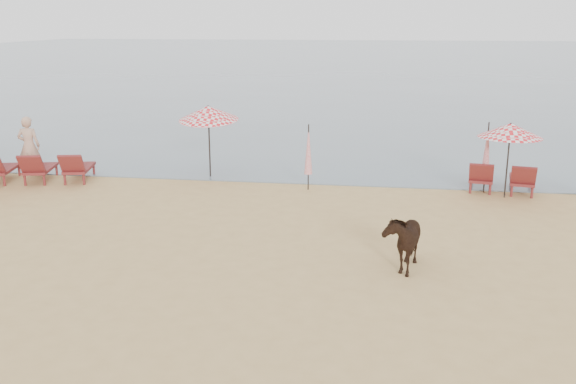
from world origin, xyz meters
The scene contains 10 objects.
ground centered at (0.00, 0.00, 0.00)m, with size 120.00×120.00×0.00m, color tan.
sea centered at (0.00, 80.00, 0.00)m, with size 160.00×140.00×0.06m, color #51606B.
lounger_cluster_left centered at (-9.24, 8.89, 0.48)m, with size 4.68×2.76×0.70m.
lounger_cluster_right centered at (5.74, 9.94, 0.46)m, with size 2.13×2.07×0.67m.
umbrella_open_left_b centered at (-3.41, 10.50, 2.12)m, with size 1.92×1.96×2.45m.
umbrella_open_right centered at (5.75, 9.36, 1.98)m, with size 1.80×1.80×2.20m.
umbrella_closed_left centered at (-0.03, 9.39, 1.24)m, with size 0.25×0.25×2.01m.
umbrella_closed_right centered at (5.23, 9.85, 1.31)m, with size 0.26×0.26×2.13m.
cow centered at (2.65, 3.36, 0.63)m, with size 0.68×1.49×1.26m, color black.
beachgoer_left centered at (-9.43, 9.95, 0.98)m, with size 0.72×0.47×1.96m, color tan.
Camera 1 is at (2.16, -9.43, 5.06)m, focal length 40.00 mm.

